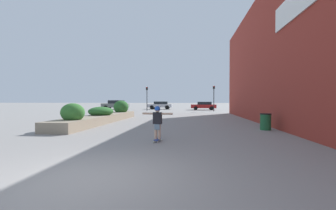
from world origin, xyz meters
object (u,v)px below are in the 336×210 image
(car_center_left, at_px, (116,105))
(traffic_light_left, at_px, (147,95))
(skateboard, at_px, (157,140))
(car_center_right, at_px, (204,106))
(skateboarder, at_px, (157,119))
(car_leftmost, at_px, (260,106))
(car_rightmost, at_px, (160,105))
(traffic_light_right, at_px, (214,94))
(trash_bin, at_px, (266,122))

(car_center_left, distance_m, traffic_light_left, 8.66)
(skateboard, distance_m, car_center_right, 29.65)
(skateboard, relative_size, skateboarder, 0.51)
(car_leftmost, relative_size, car_center_left, 1.00)
(car_center_right, xyz_separation_m, car_rightmost, (-7.62, 2.38, 0.03))
(skateboard, xyz_separation_m, car_center_left, (-12.28, 30.42, 0.78))
(car_leftmost, xyz_separation_m, car_center_left, (-24.45, 1.43, 0.11))
(car_center_right, relative_size, car_rightmost, 0.95)
(car_rightmost, bearing_deg, traffic_light_right, -128.52)
(skateboard, bearing_deg, traffic_light_right, 85.62)
(car_leftmost, relative_size, car_rightmost, 1.06)
(car_leftmost, height_order, traffic_light_right, traffic_light_right)
(skateboard, distance_m, car_rightmost, 32.17)
(skateboarder, distance_m, car_rightmost, 32.16)
(car_leftmost, xyz_separation_m, car_center_right, (-8.97, 0.48, -0.02))
(skateboard, relative_size, car_center_left, 0.14)
(car_rightmost, bearing_deg, car_leftmost, -99.78)
(skateboard, xyz_separation_m, car_leftmost, (12.17, 28.99, 0.67))
(skateboarder, relative_size, car_center_left, 0.27)
(trash_bin, relative_size, car_rightmost, 0.20)
(skateboard, relative_size, traffic_light_left, 0.18)
(skateboarder, relative_size, car_center_right, 0.30)
(car_leftmost, height_order, car_center_right, car_leftmost)
(car_center_left, xyz_separation_m, traffic_light_left, (6.74, -5.19, 1.60))
(car_rightmost, relative_size, traffic_light_right, 1.18)
(car_center_right, bearing_deg, skateboarder, 173.80)
(skateboard, bearing_deg, car_leftmost, 72.99)
(skateboarder, xyz_separation_m, car_rightmost, (-4.42, 31.85, -0.09))
(car_center_left, relative_size, car_center_right, 1.12)
(traffic_light_left, bearing_deg, traffic_light_right, -2.49)
(skateboarder, bearing_deg, car_leftmost, 72.99)
(car_center_left, xyz_separation_m, traffic_light_right, (16.72, -5.62, 1.65))
(skateboarder, distance_m, traffic_light_left, 25.88)
(car_center_left, xyz_separation_m, car_rightmost, (7.86, 1.43, -0.10))
(trash_bin, bearing_deg, skateboarder, -142.58)
(car_center_right, xyz_separation_m, traffic_light_right, (1.24, -4.67, 1.77))
(trash_bin, height_order, traffic_light_left, traffic_light_left)
(car_center_left, bearing_deg, car_leftmost, -93.35)
(car_center_left, height_order, traffic_light_right, traffic_light_right)
(skateboarder, relative_size, traffic_light_left, 0.34)
(skateboard, relative_size, traffic_light_right, 0.17)
(trash_bin, distance_m, car_leftmost, 26.03)
(skateboarder, distance_m, trash_bin, 6.49)
(skateboard, bearing_deg, skateboarder, 5.77)
(car_center_right, height_order, car_rightmost, car_rightmost)
(car_center_right, bearing_deg, car_rightmost, 72.63)
(skateboarder, xyz_separation_m, car_center_left, (-12.28, 30.42, 0.00))
(car_leftmost, distance_m, car_rightmost, 16.84)
(car_center_right, bearing_deg, traffic_light_left, 115.85)
(car_leftmost, distance_m, car_center_right, 8.98)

